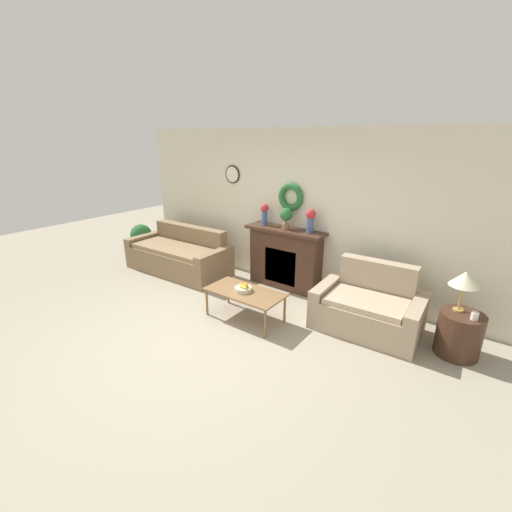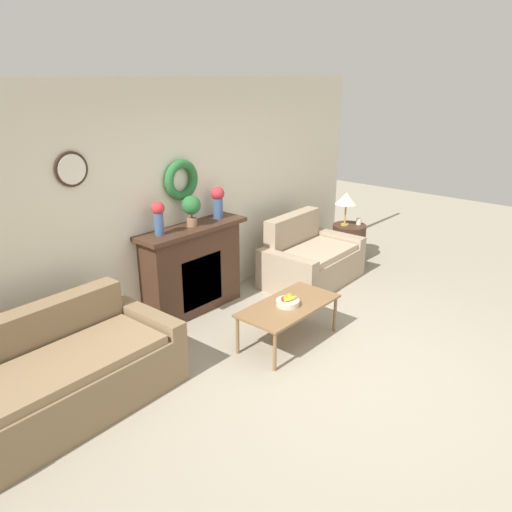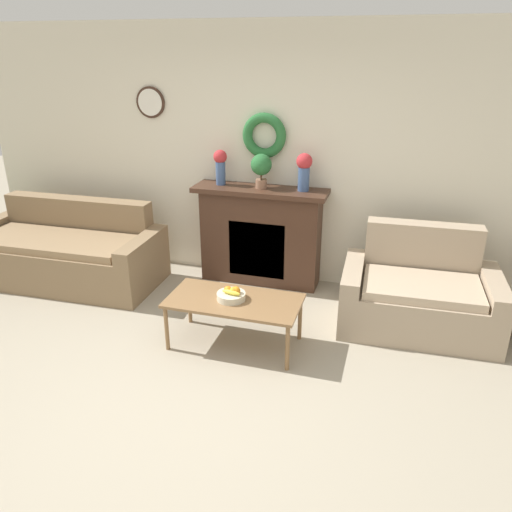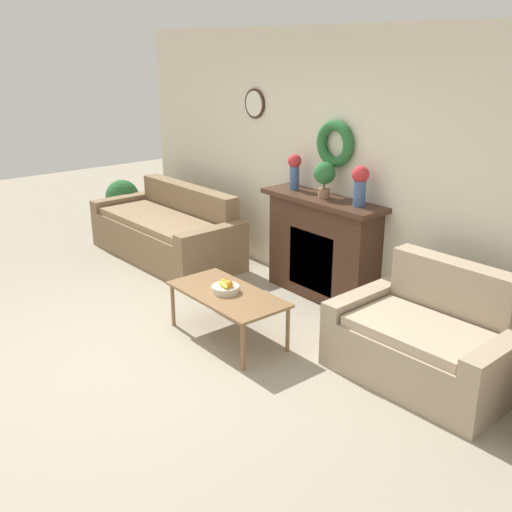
# 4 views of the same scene
# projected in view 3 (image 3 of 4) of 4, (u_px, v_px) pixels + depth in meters

# --- Properties ---
(ground_plane) EXTENTS (16.00, 16.00, 0.00)m
(ground_plane) POSITION_uv_depth(u_px,v_px,m) (176.00, 402.00, 3.70)
(ground_plane) COLOR #9E937F
(wall_back) EXTENTS (6.80, 0.17, 2.70)m
(wall_back) POSITION_uv_depth(u_px,v_px,m) (264.00, 157.00, 5.31)
(wall_back) COLOR beige
(wall_back) RESTS_ON ground_plane
(fireplace) EXTENTS (1.42, 0.41, 1.07)m
(fireplace) POSITION_uv_depth(u_px,v_px,m) (261.00, 235.00, 5.43)
(fireplace) COLOR #42281C
(fireplace) RESTS_ON ground_plane
(couch_left) EXTENTS (2.13, 0.99, 0.86)m
(couch_left) POSITION_uv_depth(u_px,v_px,m) (66.00, 253.00, 5.55)
(couch_left) COLOR #846B4C
(couch_left) RESTS_ON ground_plane
(loveseat_right) EXTENTS (1.43, 0.93, 0.91)m
(loveseat_right) POSITION_uv_depth(u_px,v_px,m) (419.00, 295.00, 4.63)
(loveseat_right) COLOR tan
(loveseat_right) RESTS_ON ground_plane
(coffee_table) EXTENTS (1.14, 0.57, 0.44)m
(coffee_table) POSITION_uv_depth(u_px,v_px,m) (234.00, 303.00, 4.27)
(coffee_table) COLOR olive
(coffee_table) RESTS_ON ground_plane
(fruit_bowl) EXTENTS (0.25, 0.25, 0.12)m
(fruit_bowl) POSITION_uv_depth(u_px,v_px,m) (231.00, 294.00, 4.24)
(fruit_bowl) COLOR beige
(fruit_bowl) RESTS_ON coffee_table
(vase_on_mantel_left) EXTENTS (0.14, 0.14, 0.37)m
(vase_on_mantel_left) POSITION_uv_depth(u_px,v_px,m) (220.00, 164.00, 5.27)
(vase_on_mantel_left) COLOR #3D5684
(vase_on_mantel_left) RESTS_ON fireplace
(vase_on_mantel_right) EXTENTS (0.16, 0.16, 0.38)m
(vase_on_mantel_right) POSITION_uv_depth(u_px,v_px,m) (304.00, 169.00, 5.03)
(vase_on_mantel_right) COLOR #3D5684
(vase_on_mantel_right) RESTS_ON fireplace
(potted_plant_on_mantel) EXTENTS (0.22, 0.22, 0.36)m
(potted_plant_on_mantel) POSITION_uv_depth(u_px,v_px,m) (261.00, 167.00, 5.13)
(potted_plant_on_mantel) COLOR #8E664C
(potted_plant_on_mantel) RESTS_ON fireplace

